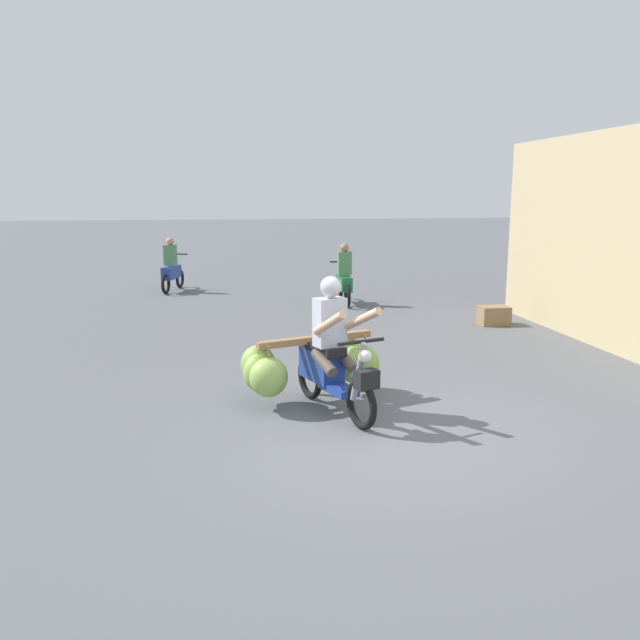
% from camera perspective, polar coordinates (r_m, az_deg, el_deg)
% --- Properties ---
extents(ground_plane, '(120.00, 120.00, 0.00)m').
position_cam_1_polar(ground_plane, '(6.75, 5.81, -10.61)').
color(ground_plane, '#56595E').
extents(motorbike_main_loaded, '(1.82, 1.93, 1.58)m').
position_cam_1_polar(motorbike_main_loaded, '(7.68, -0.25, -3.75)').
color(motorbike_main_loaded, black).
rests_on(motorbike_main_loaded, ground).
extents(motorbike_distant_ahead_left, '(0.64, 1.58, 1.40)m').
position_cam_1_polar(motorbike_distant_ahead_left, '(17.15, -12.98, 4.35)').
color(motorbike_distant_ahead_left, black).
rests_on(motorbike_distant_ahead_left, ground).
extents(motorbike_distant_ahead_right, '(0.50, 1.62, 1.40)m').
position_cam_1_polar(motorbike_distant_ahead_right, '(14.74, 2.14, 3.58)').
color(motorbike_distant_ahead_right, black).
rests_on(motorbike_distant_ahead_right, ground).
extents(produce_crate, '(0.56, 0.40, 0.36)m').
position_cam_1_polar(produce_crate, '(12.91, 15.09, 0.39)').
color(produce_crate, olive).
rests_on(produce_crate, ground).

